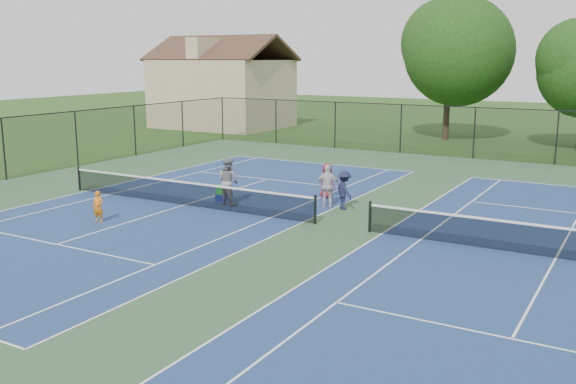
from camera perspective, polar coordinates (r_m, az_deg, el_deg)
The scene contains 14 objects.
ground at distance 22.52m, azimuth 4.79°, elevation -3.20°, with size 140.00×140.00×0.00m, color #234716.
court_pad at distance 22.52m, azimuth 4.79°, elevation -3.19°, with size 36.00×36.00×0.01m, color #294932.
tennis_court_left at distance 26.15m, azimuth -9.21°, elevation -0.96°, with size 12.00×23.83×1.07m.
tennis_court_right at distance 20.65m, azimuth 22.72°, elevation -5.23°, with size 12.00×23.83×1.07m.
perimeter_fence at distance 22.16m, azimuth 4.86°, elevation 0.80°, with size 36.08×36.08×3.02m.
tree_back_b at distance 47.58m, azimuth 14.20°, elevation 12.45°, with size 7.60×7.60×10.03m.
clapboard_house at distance 55.16m, azimuth -5.86°, elevation 8.98°, with size 10.80×8.10×7.65m.
child_player at distance 24.02m, azimuth -16.53°, elevation -1.27°, with size 0.42×0.28×1.16m, color orange.
instructor at distance 25.87m, azimuth -5.33°, elevation 0.96°, with size 0.94×0.73×1.92m, color gray.
bystander_a at distance 25.35m, azimuth 3.57°, elevation 0.54°, with size 1.01×0.42×1.73m, color silver.
bystander_b at distance 25.05m, azimuth 5.02°, elevation 0.15°, with size 0.99×0.57×1.54m, color #1B1D3B.
bystander_c at distance 27.08m, azimuth 3.47°, elevation 1.01°, with size 0.73×0.47×1.49m, color maroon.
ball_crate at distance 26.65m, azimuth -5.96°, elevation -0.51°, with size 0.41×0.32×0.31m, color navy.
ball_hopper at distance 26.58m, azimuth -5.98°, elevation 0.23°, with size 0.34×0.28×0.39m, color green.
Camera 1 is at (9.19, -19.71, 5.86)m, focal length 40.00 mm.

